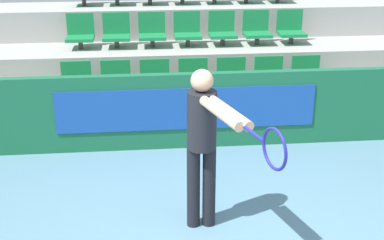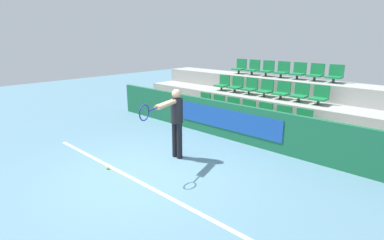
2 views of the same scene
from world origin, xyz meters
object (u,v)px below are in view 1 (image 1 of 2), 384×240
stadium_chair_13 (291,28)px  stadium_chair_11 (222,30)px  stadium_chair_9 (152,31)px  stadium_chair_4 (232,78)px  stadium_chair_7 (80,33)px  tennis_player (206,137)px  stadium_chair_8 (116,32)px  stadium_chair_12 (257,29)px  stadium_chair_0 (76,83)px  stadium_chair_3 (194,79)px  stadium_chair_10 (187,31)px  stadium_chair_2 (155,81)px  stadium_chair_6 (307,76)px  stadium_chair_5 (270,77)px  stadium_chair_1 (116,82)px

stadium_chair_13 → stadium_chair_11: bearing=180.0°
stadium_chair_9 → stadium_chair_4: bearing=-42.1°
stadium_chair_4 → stadium_chair_7: size_ratio=1.00×
stadium_chair_13 → tennis_player: tennis_player is taller
stadium_chair_8 → tennis_player: bearing=-75.7°
stadium_chair_4 → tennis_player: 2.80m
stadium_chair_7 → stadium_chair_12: (2.74, 0.00, 0.00)m
stadium_chair_8 → stadium_chair_9: same height
stadium_chair_11 → stadium_chair_13: 1.10m
stadium_chair_0 → stadium_chair_8: size_ratio=1.00×
stadium_chair_7 → stadium_chair_13: 3.29m
stadium_chair_3 → stadium_chair_10: stadium_chair_10 is taller
stadium_chair_12 → tennis_player: 3.90m
stadium_chair_4 → stadium_chair_10: (-0.55, 0.99, 0.49)m
stadium_chair_2 → tennis_player: bearing=-81.8°
stadium_chair_10 → stadium_chair_13: 1.65m
stadium_chair_6 → stadium_chair_11: size_ratio=1.00×
stadium_chair_5 → stadium_chair_7: bearing=160.1°
stadium_chair_5 → stadium_chair_11: (-0.55, 0.99, 0.49)m
stadium_chair_6 → stadium_chair_1: bearing=180.0°
stadium_chair_4 → stadium_chair_13: stadium_chair_13 is taller
stadium_chair_2 → tennis_player: (0.39, -2.69, 0.28)m
stadium_chair_0 → tennis_player: tennis_player is taller
stadium_chair_4 → stadium_chair_9: stadium_chair_9 is taller
stadium_chair_1 → stadium_chair_8: bearing=90.0°
stadium_chair_0 → stadium_chair_9: (1.10, 0.99, 0.49)m
stadium_chair_12 → stadium_chair_8: bearing=180.0°
stadium_chair_6 → stadium_chair_8: (-2.74, 0.99, 0.49)m
stadium_chair_0 → stadium_chair_10: bearing=31.1°
stadium_chair_11 → tennis_player: 3.76m
stadium_chair_5 → stadium_chair_9: stadium_chair_9 is taller
stadium_chair_5 → stadium_chair_10: bearing=137.9°
stadium_chair_0 → stadium_chair_5: 2.74m
stadium_chair_3 → stadium_chair_13: 1.98m
stadium_chair_6 → stadium_chair_9: stadium_chair_9 is taller
stadium_chair_8 → tennis_player: size_ratio=0.32×
stadium_chair_0 → stadium_chair_6: 3.29m
stadium_chair_4 → stadium_chair_6: same height
stadium_chair_9 → stadium_chair_13: (2.19, 0.00, 0.00)m
stadium_chair_7 → stadium_chair_4: bearing=-24.3°
stadium_chair_13 → stadium_chair_9: bearing=180.0°
stadium_chair_0 → stadium_chair_9: 1.56m
stadium_chair_4 → stadium_chair_6: size_ratio=1.00×
stadium_chair_3 → stadium_chair_12: stadium_chair_12 is taller
stadium_chair_5 → stadium_chair_13: bearing=61.0°
tennis_player → stadium_chair_10: bearing=69.9°
stadium_chair_9 → stadium_chair_12: same height
stadium_chair_8 → stadium_chair_10: same height
stadium_chair_5 → stadium_chair_9: (-1.65, 0.99, 0.49)m
tennis_player → stadium_chair_2: bearing=80.6°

